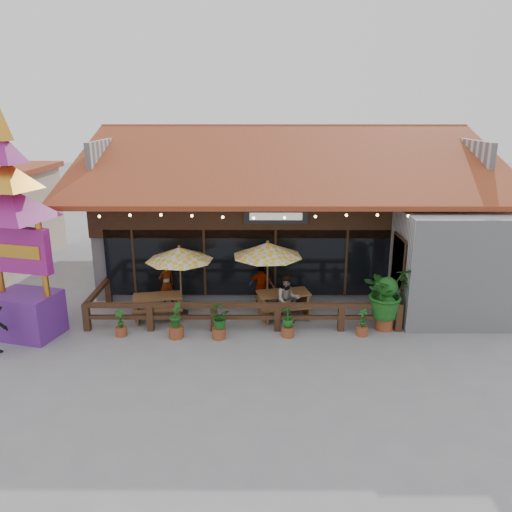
{
  "coord_description": "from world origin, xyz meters",
  "views": [
    {
      "loc": [
        -1.14,
        -14.94,
        6.75
      ],
      "look_at": [
        -1.18,
        1.5,
        1.86
      ],
      "focal_mm": 35.0,
      "sensor_mm": 36.0,
      "label": 1
    }
  ],
  "objects_px": {
    "umbrella_right": "(268,250)",
    "picnic_table_right": "(283,300)",
    "picnic_table_left": "(158,302)",
    "umbrella_left": "(179,254)",
    "tropical_plant": "(386,293)",
    "thai_sign_tower": "(13,210)"
  },
  "relations": [
    {
      "from": "umbrella_right",
      "to": "picnic_table_right",
      "type": "bearing_deg",
      "value": -30.23
    },
    {
      "from": "picnic_table_left",
      "to": "umbrella_left",
      "type": "bearing_deg",
      "value": 20.32
    },
    {
      "from": "umbrella_left",
      "to": "umbrella_right",
      "type": "xyz_separation_m",
      "value": [
        2.92,
        0.18,
        0.11
      ]
    },
    {
      "from": "umbrella_right",
      "to": "tropical_plant",
      "type": "xyz_separation_m",
      "value": [
        3.68,
        -1.4,
        -1.01
      ]
    },
    {
      "from": "umbrella_left",
      "to": "tropical_plant",
      "type": "height_order",
      "value": "umbrella_left"
    },
    {
      "from": "umbrella_right",
      "to": "tropical_plant",
      "type": "bearing_deg",
      "value": -20.8
    },
    {
      "from": "umbrella_right",
      "to": "tropical_plant",
      "type": "relative_size",
      "value": 1.42
    },
    {
      "from": "umbrella_left",
      "to": "tropical_plant",
      "type": "xyz_separation_m",
      "value": [
        6.6,
        -1.22,
        -0.91
      ]
    },
    {
      "from": "umbrella_right",
      "to": "picnic_table_left",
      "type": "relative_size",
      "value": 1.66
    },
    {
      "from": "picnic_table_right",
      "to": "umbrella_left",
      "type": "bearing_deg",
      "value": 177.78
    },
    {
      "from": "picnic_table_left",
      "to": "tropical_plant",
      "type": "bearing_deg",
      "value": -7.3
    },
    {
      "from": "thai_sign_tower",
      "to": "tropical_plant",
      "type": "xyz_separation_m",
      "value": [
        11.06,
        0.48,
        -2.71
      ]
    },
    {
      "from": "umbrella_right",
      "to": "picnic_table_left",
      "type": "bearing_deg",
      "value": -172.92
    },
    {
      "from": "umbrella_left",
      "to": "umbrella_right",
      "type": "relative_size",
      "value": 0.94
    },
    {
      "from": "picnic_table_left",
      "to": "thai_sign_tower",
      "type": "height_order",
      "value": "thai_sign_tower"
    },
    {
      "from": "picnic_table_left",
      "to": "tropical_plant",
      "type": "height_order",
      "value": "tropical_plant"
    },
    {
      "from": "picnic_table_right",
      "to": "thai_sign_tower",
      "type": "bearing_deg",
      "value": -168.78
    },
    {
      "from": "picnic_table_left",
      "to": "picnic_table_right",
      "type": "height_order",
      "value": "picnic_table_right"
    },
    {
      "from": "picnic_table_right",
      "to": "picnic_table_left",
      "type": "bearing_deg",
      "value": -178.0
    },
    {
      "from": "umbrella_right",
      "to": "thai_sign_tower",
      "type": "bearing_deg",
      "value": -165.72
    },
    {
      "from": "umbrella_left",
      "to": "thai_sign_tower",
      "type": "height_order",
      "value": "thai_sign_tower"
    },
    {
      "from": "umbrella_right",
      "to": "picnic_table_right",
      "type": "xyz_separation_m",
      "value": [
        0.53,
        -0.31,
        -1.66
      ]
    }
  ]
}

